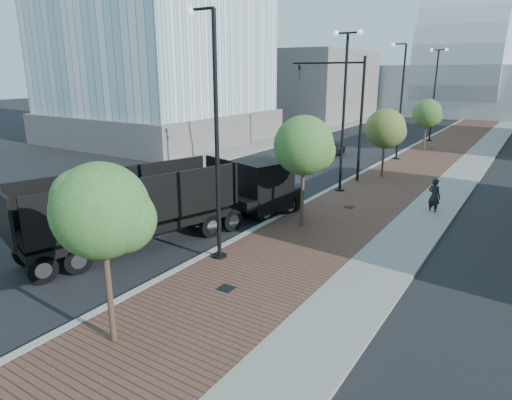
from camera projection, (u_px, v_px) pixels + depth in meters
The scene contains 23 objects.
sidewalk at pixel (447, 152), 40.09m from camera, with size 7.00×140.00×0.12m, color #4C2D23.
concrete_strip at pixel (480, 155), 38.68m from camera, with size 2.40×140.00×0.13m, color slate.
curb at pixel (408, 149), 41.91m from camera, with size 0.30×140.00×0.14m, color gray.
west_sidewalk at pixel (287, 138), 48.68m from camera, with size 4.00×140.00×0.12m, color slate.
dump_truck at pixel (206, 201), 20.44m from camera, with size 6.11×13.41×3.22m.
white_sedan at pixel (211, 195), 23.77m from camera, with size 1.52×4.36×1.44m, color white.
dark_car_mid at pixel (321, 149), 38.16m from camera, with size 2.15×4.67×1.30m, color black.
dark_car_far at pixel (392, 132), 49.42m from camera, with size 1.67×4.11×1.19m, color black.
pedestrian at pixel (434, 196), 22.70m from camera, with size 0.68×0.45×1.88m, color black.
streetlight_1 at pixel (215, 149), 16.25m from camera, with size 1.44×0.56×9.21m.
streetlight_2 at pixel (344, 112), 25.74m from camera, with size 1.72×0.56×9.28m.
streetlight_3 at pixel (399, 107), 35.62m from camera, with size 1.44×0.56×9.21m.
streetlight_4 at pixel (434, 94), 45.12m from camera, with size 1.72×0.56×9.28m.
traffic_mast at pixel (349, 105), 28.59m from camera, with size 5.09×0.20×8.00m.
tree_0 at pixel (103, 211), 10.98m from camera, with size 2.47×2.43×4.98m.
tree_1 at pixel (305, 146), 19.83m from camera, with size 2.69×2.69×5.25m.
tree_2 at pixel (386, 129), 29.65m from camera, with size 2.66×2.65×4.73m.
tree_3 at pixel (428, 113), 39.31m from camera, with size 2.55×2.53×4.77m.
tower_podium at pixel (161, 126), 47.54m from camera, with size 19.00×19.00×3.00m, color #615B58.
convention_center at pixel (468, 78), 77.62m from camera, with size 50.00×30.00×50.00m.
commercial_block_nw at pixel (311, 86), 67.09m from camera, with size 14.00×20.00×10.00m, color #645D5A.
utility_cover_1 at pixel (226, 288), 14.81m from camera, with size 0.50×0.50×0.02m, color black.
utility_cover_2 at pixel (349, 207), 23.69m from camera, with size 0.50×0.50×0.02m, color black.
Camera 1 is at (10.50, -2.73, 7.08)m, focal length 31.24 mm.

